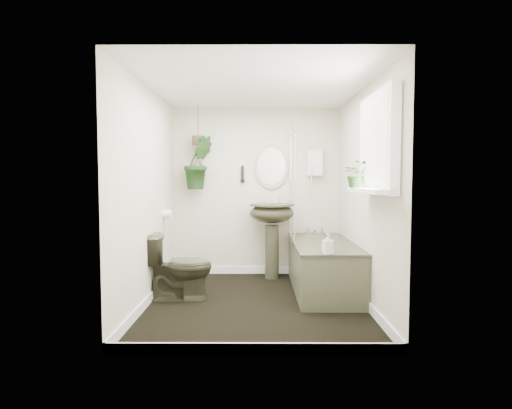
{
  "coord_description": "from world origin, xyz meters",
  "views": [
    {
      "loc": [
        0.02,
        -4.54,
        1.34
      ],
      "look_at": [
        0.0,
        0.15,
        1.05
      ],
      "focal_mm": 30.0,
      "sensor_mm": 36.0,
      "label": 1
    }
  ],
  "objects": [
    {
      "name": "oval_mirror",
      "position": [
        0.21,
        1.37,
        1.5
      ],
      "size": [
        0.46,
        0.03,
        0.62
      ],
      "primitive_type": "ellipsoid",
      "color": "#B7AA97",
      "rests_on": "wall_back"
    },
    {
      "name": "soap_bottle",
      "position": [
        0.72,
        -0.29,
        0.68
      ],
      "size": [
        0.11,
        0.12,
        0.21
      ],
      "primitive_type": "imported",
      "rotation": [
        0.0,
        0.0,
        0.26
      ],
      "color": "black",
      "rests_on": "bathtub"
    },
    {
      "name": "wall_sconce",
      "position": [
        -0.19,
        1.36,
        1.4
      ],
      "size": [
        0.04,
        0.04,
        0.22
      ],
      "primitive_type": "cylinder",
      "color": "black",
      "rests_on": "wall_back"
    },
    {
      "name": "hanging_pot",
      "position": [
        -0.79,
        1.25,
        1.85
      ],
      "size": [
        0.16,
        0.16,
        0.12
      ],
      "primitive_type": "cylinder",
      "color": "#4D3726",
      "rests_on": "ceiling"
    },
    {
      "name": "pedestal_sink",
      "position": [
        0.21,
        1.12,
        0.5
      ],
      "size": [
        0.65,
        0.58,
        1.01
      ],
      "primitive_type": null,
      "rotation": [
        0.0,
        0.0,
        0.14
      ],
      "color": "#2D2D1F",
      "rests_on": "floor"
    },
    {
      "name": "window_recess",
      "position": [
        1.09,
        -0.7,
        1.65
      ],
      "size": [
        0.08,
        1.0,
        0.9
      ],
      "primitive_type": "cube",
      "color": "white",
      "rests_on": "wall_right"
    },
    {
      "name": "toilet_roll_holder",
      "position": [
        -1.1,
        0.7,
        0.9
      ],
      "size": [
        0.11,
        0.11,
        0.11
      ],
      "primitive_type": "cylinder",
      "rotation": [
        0.0,
        1.57,
        0.0
      ],
      "color": "white",
      "rests_on": "wall_left"
    },
    {
      "name": "wall_right",
      "position": [
        1.16,
        0.0,
        1.15
      ],
      "size": [
        0.02,
        2.8,
        2.3
      ],
      "primitive_type": "cube",
      "color": "beige",
      "rests_on": "ground"
    },
    {
      "name": "floor",
      "position": [
        0.0,
        0.0,
        -0.01
      ],
      "size": [
        2.3,
        2.8,
        0.02
      ],
      "primitive_type": "cube",
      "color": "black",
      "rests_on": "ground"
    },
    {
      "name": "skirting",
      "position": [
        0.0,
        0.0,
        0.05
      ],
      "size": [
        2.3,
        2.8,
        0.1
      ],
      "primitive_type": "cube",
      "color": "white",
      "rests_on": "floor"
    },
    {
      "name": "wall_back",
      "position": [
        0.0,
        1.41,
        1.15
      ],
      "size": [
        2.3,
        0.02,
        2.3
      ],
      "primitive_type": "cube",
      "color": "beige",
      "rests_on": "ground"
    },
    {
      "name": "window_sill",
      "position": [
        1.02,
        -0.7,
        1.23
      ],
      "size": [
        0.18,
        1.0,
        0.04
      ],
      "primitive_type": "cube",
      "color": "white",
      "rests_on": "wall_right"
    },
    {
      "name": "wall_left",
      "position": [
        -1.16,
        0.0,
        1.15
      ],
      "size": [
        0.02,
        2.8,
        2.3
      ],
      "primitive_type": "cube",
      "color": "beige",
      "rests_on": "ground"
    },
    {
      "name": "shower_box",
      "position": [
        0.8,
        1.34,
        1.55
      ],
      "size": [
        0.2,
        0.1,
        0.35
      ],
      "primitive_type": "cube",
      "color": "white",
      "rests_on": "wall_back"
    },
    {
      "name": "wall_front",
      "position": [
        0.0,
        -1.41,
        1.15
      ],
      "size": [
        2.3,
        0.02,
        2.3
      ],
      "primitive_type": "cube",
      "color": "beige",
      "rests_on": "ground"
    },
    {
      "name": "hanging_plant",
      "position": [
        -0.79,
        1.25,
        1.55
      ],
      "size": [
        0.49,
        0.45,
        0.71
      ],
      "primitive_type": "imported",
      "rotation": [
        0.0,
        0.0,
        0.4
      ],
      "color": "black",
      "rests_on": "ceiling"
    },
    {
      "name": "bathtub",
      "position": [
        0.8,
        0.5,
        0.29
      ],
      "size": [
        0.72,
        1.72,
        0.58
      ],
      "primitive_type": null,
      "color": "#2D2D1F",
      "rests_on": "floor"
    },
    {
      "name": "sill_plant",
      "position": [
        0.97,
        -0.4,
        1.38
      ],
      "size": [
        0.25,
        0.22,
        0.26
      ],
      "primitive_type": "imported",
      "rotation": [
        0.0,
        0.0,
        -0.1
      ],
      "color": "black",
      "rests_on": "window_sill"
    },
    {
      "name": "bath_screen",
      "position": [
        0.47,
        0.99,
        1.28
      ],
      "size": [
        0.04,
        0.72,
        1.4
      ],
      "primitive_type": null,
      "color": "silver",
      "rests_on": "bathtub"
    },
    {
      "name": "ceiling",
      "position": [
        0.0,
        0.0,
        2.31
      ],
      "size": [
        2.3,
        2.8,
        0.02
      ],
      "primitive_type": "cube",
      "color": "white",
      "rests_on": "ground"
    },
    {
      "name": "window_blinds",
      "position": [
        1.04,
        -0.7,
        1.65
      ],
      "size": [
        0.01,
        0.86,
        0.76
      ],
      "primitive_type": "cube",
      "color": "white",
      "rests_on": "wall_right"
    },
    {
      "name": "toilet",
      "position": [
        -0.85,
        0.14,
        0.37
      ],
      "size": [
        0.74,
        0.45,
        0.73
      ],
      "primitive_type": "imported",
      "rotation": [
        0.0,
        0.0,
        1.63
      ],
      "color": "#2D2D1F",
      "rests_on": "floor"
    }
  ]
}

